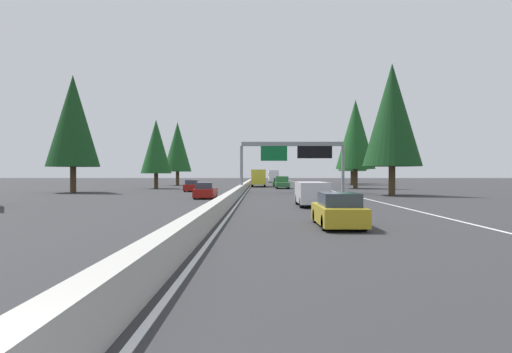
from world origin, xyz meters
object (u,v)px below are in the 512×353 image
at_px(oncoming_far, 206,191).
at_px(conifer_right_distant, 354,144).
at_px(bus_distant_a, 273,176).
at_px(conifer_right_far, 352,147).
at_px(sign_gantry_overhead, 294,152).
at_px(oncoming_near, 193,186).
at_px(sedan_near_center, 338,211).
at_px(pickup_mid_center, 282,182).
at_px(conifer_right_near, 392,115).
at_px(box_truck_far_left, 258,177).
at_px(sedan_far_right, 278,182).
at_px(conifer_left_mid, 156,147).
at_px(conifer_left_near, 73,121).
at_px(conifer_right_mid, 355,134).
at_px(conifer_left_far, 178,147).
at_px(minivan_mid_left, 312,193).

relative_size(oncoming_far, conifer_right_distant, 0.30).
xyz_separation_m(bus_distant_a, conifer_right_far, (-28.45, -15.01, 5.99)).
xyz_separation_m(sign_gantry_overhead, oncoming_near, (2.80, 12.70, -4.19)).
bearing_deg(sedan_near_center, pickup_mid_center, 0.01).
bearing_deg(oncoming_near, conifer_right_near, 66.42).
bearing_deg(oncoming_far, box_truck_far_left, 172.42).
bearing_deg(conifer_right_distant, pickup_mid_center, 150.51).
height_order(sedan_far_right, conifer_right_far, conifer_right_far).
bearing_deg(sign_gantry_overhead, conifer_left_mid, 56.53).
relative_size(sedan_near_center, conifer_left_near, 0.31).
relative_size(box_truck_far_left, pickup_mid_center, 1.52).
bearing_deg(conifer_right_far, pickup_mid_center, 144.15).
bearing_deg(sedan_far_right, oncoming_far, 168.23).
distance_m(oncoming_far, conifer_right_mid, 33.97).
distance_m(conifer_left_near, conifer_left_far, 32.02).
distance_m(bus_distant_a, pickup_mid_center, 49.42).
height_order(sedan_far_right, bus_distant_a, bus_distant_a).
distance_m(box_truck_far_left, oncoming_near, 21.75).
distance_m(oncoming_near, conifer_left_far, 29.59).
bearing_deg(conifer_right_distant, conifer_right_far, 166.08).
bearing_deg(sedan_near_center, box_truck_far_left, 3.67).
bearing_deg(sedan_far_right, conifer_right_near, -162.48).
xyz_separation_m(oncoming_near, conifer_right_near, (-9.81, -22.48, 7.76)).
xyz_separation_m(minivan_mid_left, conifer_left_near, (21.84, 26.16, 7.68)).
distance_m(bus_distant_a, conifer_left_far, 38.47).
relative_size(bus_distant_a, conifer_left_near, 0.81).
height_order(sign_gantry_overhead, conifer_left_near, conifer_left_near).
xyz_separation_m(sign_gantry_overhead, minivan_mid_left, (-22.43, 0.47, -3.93)).
bearing_deg(oncoming_far, conifer_right_near, 107.09).
height_order(bus_distant_a, conifer_left_near, conifer_left_near).
bearing_deg(sedan_far_right, sedan_near_center, -179.85).
distance_m(sign_gantry_overhead, conifer_right_far, 37.97).
relative_size(conifer_right_near, conifer_left_mid, 1.32).
bearing_deg(conifer_right_far, conifer_right_mid, 169.40).
xyz_separation_m(sedan_far_right, conifer_left_mid, (-13.59, 19.00, 5.69)).
bearing_deg(conifer_right_distant, conifer_left_far, 111.67).
xyz_separation_m(oncoming_far, conifer_left_mid, (25.96, 10.76, 5.69)).
height_order(oncoming_far, conifer_right_mid, conifer_right_mid).
height_order(conifer_right_mid, conifer_left_far, conifer_right_mid).
xyz_separation_m(sign_gantry_overhead, conifer_right_far, (35.00, -14.45, 2.83)).
distance_m(box_truck_far_left, oncoming_far, 36.01).
xyz_separation_m(sedan_near_center, conifer_right_mid, (48.07, -11.19, 7.58)).
relative_size(pickup_mid_center, conifer_right_distant, 0.39).
distance_m(oncoming_far, conifer_right_distant, 64.31).
bearing_deg(minivan_mid_left, conifer_left_near, 50.14).
bearing_deg(conifer_right_near, conifer_right_distant, -7.86).
bearing_deg(minivan_mid_left, sedan_near_center, 178.88).
distance_m(conifer_left_mid, conifer_left_far, 17.59).
height_order(box_truck_far_left, conifer_right_distant, conifer_right_distant).
bearing_deg(minivan_mid_left, conifer_right_far, -14.56).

